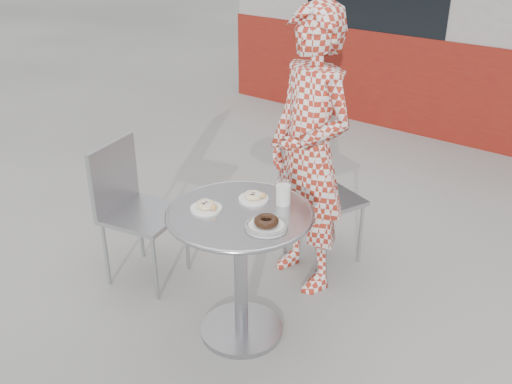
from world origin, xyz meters
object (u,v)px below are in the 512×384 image
Objects in this scene: chair_left at (145,239)px; seated_person at (309,153)px; bistro_table at (240,243)px; milk_cup at (283,194)px; plate_far at (254,197)px; plate_checker at (266,224)px; plate_near at (207,206)px; chair_far at (321,223)px.

seated_person is (0.80, 0.62, 0.59)m from chair_left.
bistro_table is 5.99× the size of milk_cup.
seated_person is (-0.03, 0.67, 0.28)m from bistro_table.
plate_checker reaches higher than plate_far.
bistro_table is 4.77× the size of plate_near.
milk_cup is at bearing -93.78° from chair_left.
chair_left reaches higher than bistro_table.
chair_left is 5.63× the size of plate_far.
chair_left is 1.11m from milk_cup.
bistro_table is at bearing -120.45° from milk_cup.
plate_checker is at bearing -108.09° from chair_left.
plate_far is (0.80, 0.10, 0.51)m from chair_left.
chair_left is at bearing 169.07° from plate_near.
seated_person is at bearing 90.15° from plate_far.
milk_cup is (0.15, -0.47, -0.03)m from seated_person.
plate_near reaches higher than bistro_table.
chair_left is (-0.83, 0.05, -0.31)m from bistro_table.
bistro_table is 0.34m from milk_cup.
plate_near is 0.35m from plate_checker.
plate_checker is (0.23, -0.19, 0.00)m from plate_far.
milk_cup is at bearing 20.07° from plate_far.
seated_person is at bearing 107.80° from milk_cup.
chair_far is (-0.07, 0.92, -0.31)m from bistro_table.
plate_checker is (0.23, -0.71, -0.08)m from seated_person.
milk_cup is at bearing 46.92° from plate_near.
plate_near is (-0.12, -0.75, -0.08)m from seated_person.
plate_far is (0.00, -0.52, -0.08)m from seated_person.
chair_left reaches higher than plate_checker.
seated_person is at bearing 119.74° from chair_far.
bistro_table is 0.73m from seated_person.
milk_cup is (0.19, -0.71, 0.56)m from chair_far.
milk_cup reaches higher than chair_left.
chair_left is at bearing -170.53° from milk_cup.
chair_left reaches higher than chair_far.
chair_left is 0.52× the size of seated_person.
bistro_table is 0.25m from plate_far.
plate_near is at bearing 105.50° from chair_far.
milk_cup reaches higher than bistro_table.
plate_checker is at bearing 125.80° from chair_far.
plate_near is at bearing -80.83° from seated_person.
plate_far is at bearing -95.84° from chair_left.
bistro_table is 0.45× the size of seated_person.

